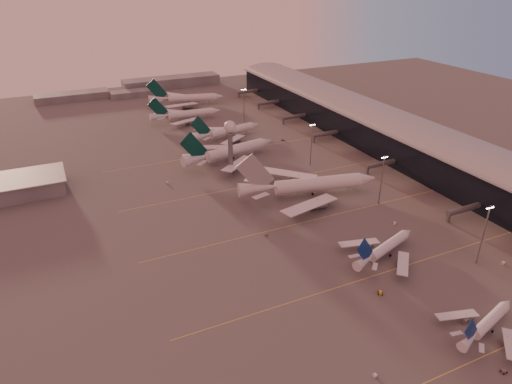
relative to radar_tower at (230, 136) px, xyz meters
name	(u,v)px	position (x,y,z in m)	size (l,w,h in m)	color
ground	(352,305)	(-5.00, -120.00, -20.95)	(700.00, 700.00, 0.00)	#535151
taxiway_markings	(334,214)	(25.00, -64.00, -20.94)	(180.00, 185.25, 0.02)	#DBC74D
terminal	(392,134)	(102.88, -9.91, -10.43)	(57.00, 362.00, 23.04)	black
radar_tower	(230,136)	(0.00, 0.00, 0.00)	(6.40, 6.40, 31.10)	slate
mast_a	(484,232)	(53.00, -120.00, -7.21)	(3.60, 0.56, 25.00)	slate
mast_b	(382,178)	(50.00, -65.00, -7.21)	(3.60, 0.56, 25.00)	slate
mast_c	(311,143)	(45.00, -10.00, -7.21)	(3.60, 0.56, 25.00)	slate
mast_d	(244,104)	(43.00, 80.00, -7.21)	(3.60, 0.56, 25.00)	slate
distant_horizon	(144,87)	(-2.38, 205.14, -17.06)	(165.00, 37.50, 9.00)	slate
narrowbody_near	(486,325)	(25.37, -147.82, -18.35)	(32.05, 25.23, 12.81)	silver
narrowbody_mid	(385,250)	(23.59, -101.37, -17.87)	(37.57, 29.48, 15.21)	silver
widebody_white	(309,188)	(24.16, -43.22, -16.58)	(70.80, 56.16, 25.20)	silver
greentail_a	(230,154)	(6.16, 16.72, -16.94)	(61.78, 49.40, 22.69)	silver
greentail_b	(227,133)	(19.22, 53.22, -17.57)	(52.12, 41.72, 19.11)	silver
greentail_c	(186,116)	(6.04, 102.13, -17.50)	(53.86, 43.46, 19.56)	silver
greentail_d	(187,100)	(19.16, 143.10, -16.99)	(60.68, 48.44, 22.41)	silver
gsv_truck_a	(376,374)	(-16.54, -147.47, -19.92)	(5.00, 1.96, 2.01)	silver
gsv_tug_near	(504,372)	(16.71, -161.61, -20.47)	(1.97, 3.26, 0.92)	slate
gsv_catering_a	(504,259)	(61.80, -124.96, -18.72)	(5.93, 4.51, 4.45)	silver
gsv_tug_mid	(380,293)	(7.42, -119.41, -20.38)	(4.50, 4.13, 1.11)	gold
gsv_truck_b	(396,222)	(44.42, -83.63, -19.73)	(6.30, 3.81, 2.40)	silver
gsv_truck_c	(267,233)	(-11.44, -67.88, -19.71)	(6.09, 5.34, 2.43)	slate
gsv_catering_b	(348,181)	(49.15, -40.81, -19.05)	(4.96, 3.02, 3.79)	silver
gsv_tug_far	(284,185)	(18.44, -28.30, -20.40)	(4.00, 4.31, 1.06)	silver
gsv_truck_d	(167,182)	(-36.07, 0.79, -19.88)	(3.12, 5.51, 2.10)	silver
gsv_tug_hangar	(283,140)	(50.13, 32.87, -20.41)	(3.79, 2.38, 1.05)	slate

